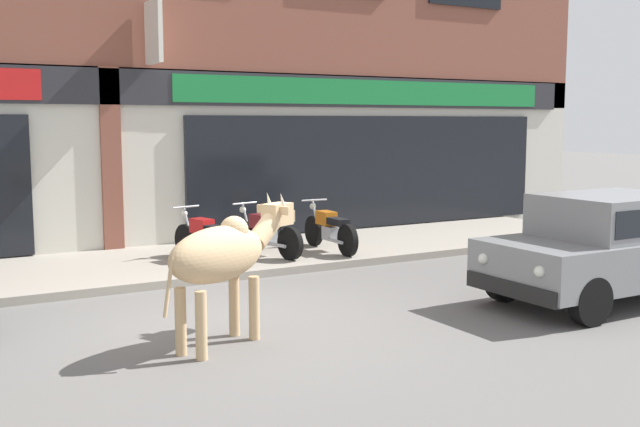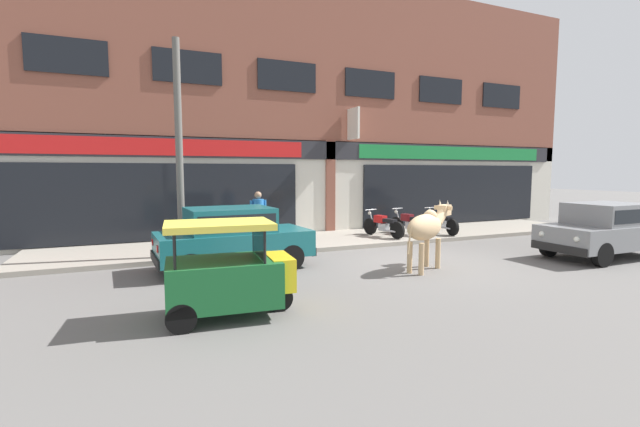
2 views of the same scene
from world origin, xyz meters
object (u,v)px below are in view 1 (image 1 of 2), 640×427
object	(u,v)px
car_0	(609,242)
motorcycle_1	(266,233)
cow	(224,254)
motorcycle_0	(207,238)
motorcycle_2	(330,229)

from	to	relation	value
car_0	motorcycle_1	world-z (taller)	car_0
car_0	cow	bearing A→B (deg)	172.15
motorcycle_1	motorcycle_0	bearing A→B (deg)	-178.55
motorcycle_1	car_0	bearing A→B (deg)	-60.23
cow	motorcycle_2	distance (m)	5.44
cow	motorcycle_2	xyz separation A→B (m)	(3.68, 3.98, -0.49)
car_0	motorcycle_2	world-z (taller)	car_0
car_0	motorcycle_0	world-z (taller)	car_0
motorcycle_1	motorcycle_2	xyz separation A→B (m)	(1.18, -0.16, 0.00)
motorcycle_2	cow	bearing A→B (deg)	-132.70
car_0	motorcycle_0	size ratio (longest dim) A/B	2.03
cow	motorcycle_2	size ratio (longest dim) A/B	1.08
motorcycle_1	cow	bearing A→B (deg)	-121.03
motorcycle_0	motorcycle_2	world-z (taller)	same
cow	car_0	distance (m)	5.33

